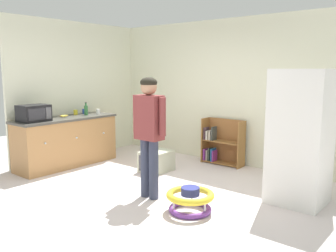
{
  "coord_description": "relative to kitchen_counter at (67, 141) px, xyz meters",
  "views": [
    {
      "loc": [
        3.38,
        -3.58,
        1.77
      ],
      "look_at": [
        0.15,
        0.32,
        0.97
      ],
      "focal_mm": 38.12,
      "sensor_mm": 36.0,
      "label": 1
    }
  ],
  "objects": [
    {
      "name": "ground_plane",
      "position": [
        2.2,
        -0.21,
        -0.45
      ],
      "size": [
        12.0,
        12.0,
        0.0
      ],
      "primitive_type": "plane",
      "color": "silver",
      "rests_on": "ground"
    },
    {
      "name": "back_wall",
      "position": [
        2.2,
        2.12,
        0.9
      ],
      "size": [
        5.2,
        0.06,
        2.7
      ],
      "primitive_type": "cube",
      "color": "silver",
      "rests_on": "ground"
    },
    {
      "name": "left_side_wall",
      "position": [
        -0.43,
        0.59,
        0.9
      ],
      "size": [
        0.06,
        2.99,
        2.7
      ],
      "primitive_type": "cube",
      "color": "silver",
      "rests_on": "ground"
    },
    {
      "name": "kitchen_counter",
      "position": [
        0.0,
        0.0,
        0.0
      ],
      "size": [
        0.65,
        1.92,
        0.9
      ],
      "color": "#AF7D4B",
      "rests_on": "ground"
    },
    {
      "name": "refrigerator",
      "position": [
        3.99,
        0.87,
        0.44
      ],
      "size": [
        0.73,
        0.68,
        1.78
      ],
      "color": "white",
      "rests_on": "ground"
    },
    {
      "name": "bookshelf",
      "position": [
        2.15,
        1.94,
        -0.08
      ],
      "size": [
        0.8,
        0.28,
        0.85
      ],
      "color": "olive",
      "rests_on": "ground"
    },
    {
      "name": "standing_person",
      "position": [
        2.34,
        -0.28,
        0.56
      ],
      "size": [
        0.57,
        0.23,
        1.67
      ],
      "color": "#353B51",
      "rests_on": "ground"
    },
    {
      "name": "baby_walker",
      "position": [
        3.08,
        -0.33,
        -0.29
      ],
      "size": [
        0.6,
        0.6,
        0.32
      ],
      "color": "purple",
      "rests_on": "ground"
    },
    {
      "name": "pet_carrier",
      "position": [
        1.55,
        0.76,
        -0.27
      ],
      "size": [
        0.42,
        0.55,
        0.36
      ],
      "color": "beige",
      "rests_on": "ground"
    },
    {
      "name": "microwave",
      "position": [
        0.01,
        -0.63,
        0.59
      ],
      "size": [
        0.37,
        0.48,
        0.28
      ],
      "color": "black",
      "rests_on": "kitchen_counter"
    },
    {
      "name": "banana_bunch",
      "position": [
        -0.02,
        -0.01,
        0.48
      ],
      "size": [
        0.12,
        0.16,
        0.04
      ],
      "color": "yellow",
      "rests_on": "kitchen_counter"
    },
    {
      "name": "green_glass_bottle",
      "position": [
        0.01,
        0.46,
        0.55
      ],
      "size": [
        0.07,
        0.07,
        0.25
      ],
      "color": "#33753D",
      "rests_on": "kitchen_counter"
    },
    {
      "name": "blue_cup",
      "position": [
        -0.2,
        0.58,
        0.5
      ],
      "size": [
        0.08,
        0.08,
        0.09
      ],
      "primitive_type": "cylinder",
      "color": "blue",
      "rests_on": "kitchen_counter"
    },
    {
      "name": "white_cup",
      "position": [
        0.06,
        0.71,
        0.5
      ],
      "size": [
        0.08,
        0.08,
        0.09
      ],
      "primitive_type": "cylinder",
      "color": "white",
      "rests_on": "kitchen_counter"
    },
    {
      "name": "yellow_cup",
      "position": [
        -0.19,
        0.37,
        0.5
      ],
      "size": [
        0.08,
        0.08,
        0.09
      ],
      "primitive_type": "cylinder",
      "color": "yellow",
      "rests_on": "kitchen_counter"
    }
  ]
}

